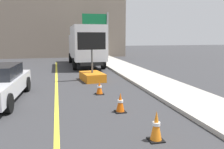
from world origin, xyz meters
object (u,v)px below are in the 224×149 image
at_px(arrow_board_trailer, 92,72).
at_px(traffic_cone_mid_lane, 156,126).
at_px(traffic_cone_far_lane, 120,103).
at_px(traffic_cone_curbside, 99,88).
at_px(box_truck, 85,45).
at_px(highway_guide_sign, 100,27).

relative_size(arrow_board_trailer, traffic_cone_mid_lane, 3.61).
relative_size(traffic_cone_far_lane, traffic_cone_curbside, 1.13).
relative_size(traffic_cone_mid_lane, traffic_cone_curbside, 1.28).
distance_m(traffic_cone_mid_lane, traffic_cone_far_lane, 2.27).
bearing_deg(traffic_cone_far_lane, traffic_cone_mid_lane, -83.19).
bearing_deg(traffic_cone_far_lane, box_truck, 88.31).
relative_size(box_truck, traffic_cone_curbside, 12.97).
bearing_deg(box_truck, highway_guide_sign, 67.04).
xyz_separation_m(traffic_cone_far_lane, traffic_cone_curbside, (-0.24, 2.51, -0.04)).
height_order(arrow_board_trailer, box_truck, box_truck).
relative_size(highway_guide_sign, traffic_cone_curbside, 8.59).
bearing_deg(traffic_cone_curbside, highway_guide_sign, 79.23).
bearing_deg(arrow_board_trailer, highway_guide_sign, 77.20).
relative_size(arrow_board_trailer, box_truck, 0.36).
bearing_deg(arrow_board_trailer, traffic_cone_mid_lane, -87.50).
bearing_deg(traffic_cone_curbside, arrow_board_trailer, 87.01).
relative_size(box_truck, highway_guide_sign, 1.51).
distance_m(traffic_cone_mid_lane, traffic_cone_curbside, 4.79).
height_order(traffic_cone_mid_lane, traffic_cone_far_lane, traffic_cone_mid_lane).
bearing_deg(box_truck, arrow_board_trailer, -93.84).
distance_m(box_truck, traffic_cone_mid_lane, 14.56).
height_order(arrow_board_trailer, traffic_cone_mid_lane, arrow_board_trailer).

